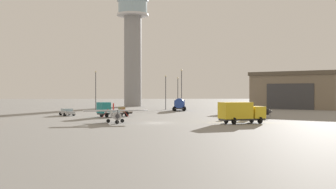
{
  "coord_description": "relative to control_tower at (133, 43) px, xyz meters",
  "views": [
    {
      "loc": [
        0.34,
        -62.27,
        4.7
      ],
      "look_at": [
        2.59,
        21.65,
        4.06
      ],
      "focal_mm": 44.74,
      "sensor_mm": 36.0,
      "label": 1
    }
  ],
  "objects": [
    {
      "name": "light_post_east",
      "position": [
        9.83,
        -23.13,
        -14.59
      ],
      "size": [
        0.44,
        0.44,
        8.84
      ],
      "color": "#38383D",
      "rests_on": "ground_plane"
    },
    {
      "name": "truck_fuel_tanker_blue",
      "position": [
        12.98,
        -30.25,
        -18.18
      ],
      "size": [
        3.65,
        7.14,
        3.04
      ],
      "rotation": [
        0.0,
        0.0,
        1.5
      ],
      "color": "#38383D",
      "rests_on": "ground_plane"
    },
    {
      "name": "truck_box_yellow",
      "position": [
        19.75,
        -70.6,
        -18.13
      ],
      "size": [
        7.1,
        4.64,
        3.13
      ],
      "rotation": [
        0.0,
        0.0,
        0.34
      ],
      "color": "#38383D",
      "rests_on": "ground_plane"
    },
    {
      "name": "airplane_black",
      "position": [
        24.32,
        -57.57,
        -18.55
      ],
      "size": [
        7.3,
        9.2,
        2.79
      ],
      "rotation": [
        0.0,
        0.0,
        5.89
      ],
      "color": "black",
      "rests_on": "ground_plane"
    },
    {
      "name": "control_tower",
      "position": [
        0.0,
        0.0,
        0.0
      ],
      "size": [
        9.82,
        9.82,
        37.38
      ],
      "color": "gray",
      "rests_on": "ground_plane"
    },
    {
      "name": "hangar",
      "position": [
        47.09,
        -16.85,
        -14.84
      ],
      "size": [
        28.84,
        27.62,
        9.97
      ],
      "rotation": [
        0.0,
        0.0,
        -2.22
      ],
      "color": "#7A6B56",
      "rests_on": "ground_plane"
    },
    {
      "name": "ground_plane",
      "position": [
        7.2,
        -68.91,
        -19.85
      ],
      "size": [
        400.0,
        400.0,
        0.0
      ],
      "primitive_type": "plane",
      "color": "gray"
    },
    {
      "name": "light_post_north",
      "position": [
        13.31,
        -16.47,
        -14.73
      ],
      "size": [
        0.44,
        0.44,
        8.59
      ],
      "color": "#38383D",
      "rests_on": "ground_plane"
    },
    {
      "name": "airplane_silver",
      "position": [
        1.34,
        -68.59,
        -18.53
      ],
      "size": [
        9.61,
        7.51,
        2.83
      ],
      "rotation": [
        0.0,
        0.0,
        4.91
      ],
      "color": "#B7BABF",
      "rests_on": "ground_plane"
    },
    {
      "name": "car_silver",
      "position": [
        -9.87,
        -49.73,
        -19.11
      ],
      "size": [
        3.67,
        4.58,
        1.37
      ],
      "rotation": [
        0.0,
        0.0,
        5.22
      ],
      "color": "#B7BABF",
      "rests_on": "ground_plane"
    },
    {
      "name": "truck_flatbed_teal",
      "position": [
        -1.11,
        -54.48,
        -18.55
      ],
      "size": [
        6.51,
        5.52,
        2.71
      ],
      "rotation": [
        0.0,
        0.0,
        3.76
      ],
      "color": "#38383D",
      "rests_on": "ground_plane"
    },
    {
      "name": "light_post_west",
      "position": [
        13.92,
        -23.36,
        -13.79
      ],
      "size": [
        0.44,
        0.44,
        10.39
      ],
      "color": "#38383D",
      "rests_on": "ground_plane"
    },
    {
      "name": "light_post_centre",
      "position": [
        -7.45,
        -28.22,
        -14.11
      ],
      "size": [
        0.44,
        0.44,
        9.76
      ],
      "color": "#38383D",
      "rests_on": "ground_plane"
    }
  ]
}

